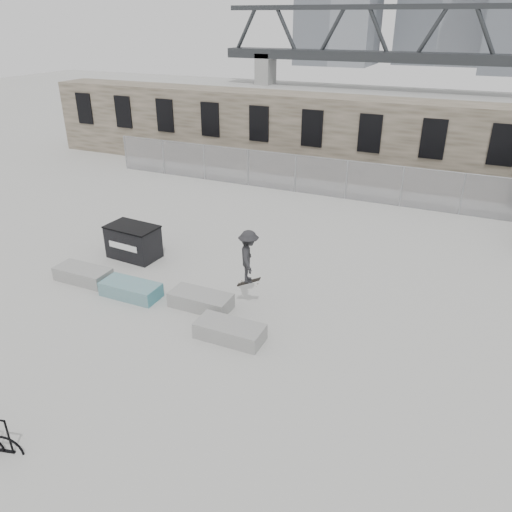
{
  "coord_description": "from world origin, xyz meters",
  "views": [
    {
      "loc": [
        8.6,
        -11.62,
        8.46
      ],
      "look_at": [
        2.48,
        1.95,
        1.3
      ],
      "focal_mm": 35.0,
      "sensor_mm": 36.0,
      "label": 1
    }
  ],
  "objects_px": {
    "planter_center_right": "(201,300)",
    "skateboarder": "(249,257)",
    "planter_offset": "(230,331)",
    "dumpster": "(133,242)",
    "planter_center_left": "(131,289)",
    "planter_far_left": "(83,274)"
  },
  "relations": [
    {
      "from": "planter_offset",
      "to": "skateboarder",
      "type": "relative_size",
      "value": 1.04
    },
    {
      "from": "planter_center_right",
      "to": "skateboarder",
      "type": "xyz_separation_m",
      "value": [
        1.37,
        0.72,
        1.49
      ]
    },
    {
      "from": "planter_offset",
      "to": "planter_center_left",
      "type": "bearing_deg",
      "value": 168.65
    },
    {
      "from": "planter_far_left",
      "to": "dumpster",
      "type": "height_order",
      "value": "dumpster"
    },
    {
      "from": "planter_offset",
      "to": "planter_center_right",
      "type": "bearing_deg",
      "value": 144.44
    },
    {
      "from": "planter_far_left",
      "to": "planter_offset",
      "type": "distance_m",
      "value": 6.42
    },
    {
      "from": "planter_center_right",
      "to": "skateboarder",
      "type": "relative_size",
      "value": 1.04
    },
    {
      "from": "planter_center_right",
      "to": "dumpster",
      "type": "bearing_deg",
      "value": 152.67
    },
    {
      "from": "planter_offset",
      "to": "dumpster",
      "type": "bearing_deg",
      "value": 150.22
    },
    {
      "from": "planter_center_left",
      "to": "skateboarder",
      "type": "bearing_deg",
      "value": 15.45
    },
    {
      "from": "planter_center_right",
      "to": "planter_offset",
      "type": "distance_m",
      "value": 2.02
    },
    {
      "from": "planter_center_left",
      "to": "skateboarder",
      "type": "xyz_separation_m",
      "value": [
        3.85,
        1.06,
        1.49
      ]
    },
    {
      "from": "planter_center_right",
      "to": "dumpster",
      "type": "height_order",
      "value": "dumpster"
    },
    {
      "from": "planter_center_left",
      "to": "dumpster",
      "type": "distance_m",
      "value": 3.09
    },
    {
      "from": "planter_far_left",
      "to": "dumpster",
      "type": "xyz_separation_m",
      "value": [
        0.48,
        2.33,
        0.39
      ]
    },
    {
      "from": "planter_center_left",
      "to": "planter_offset",
      "type": "height_order",
      "value": "same"
    },
    {
      "from": "skateboarder",
      "to": "planter_offset",
      "type": "bearing_deg",
      "value": 162.61
    },
    {
      "from": "planter_center_left",
      "to": "skateboarder",
      "type": "distance_m",
      "value": 4.26
    },
    {
      "from": "planter_center_right",
      "to": "skateboarder",
      "type": "bearing_deg",
      "value": 27.69
    },
    {
      "from": "planter_far_left",
      "to": "skateboarder",
      "type": "height_order",
      "value": "skateboarder"
    },
    {
      "from": "planter_far_left",
      "to": "dumpster",
      "type": "distance_m",
      "value": 2.41
    },
    {
      "from": "planter_center_left",
      "to": "dumpster",
      "type": "bearing_deg",
      "value": 124.5
    }
  ]
}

